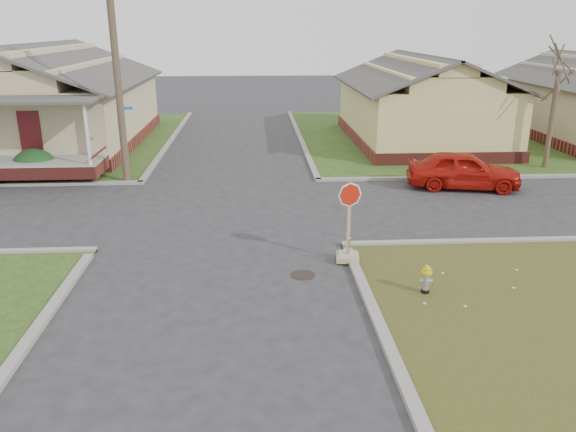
{
  "coord_description": "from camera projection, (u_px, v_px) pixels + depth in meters",
  "views": [
    {
      "loc": [
        1.03,
        -13.59,
        6.07
      ],
      "look_at": [
        1.91,
        1.0,
        1.1
      ],
      "focal_mm": 35.0,
      "sensor_mm": 36.0,
      "label": 1
    }
  ],
  "objects": [
    {
      "name": "fire_hydrant",
      "position": [
        426.0,
        278.0,
        13.22
      ],
      "size": [
        0.27,
        0.27,
        0.71
      ],
      "rotation": [
        0.0,
        0.0,
        -0.16
      ],
      "color": "black",
      "rests_on": "ground"
    },
    {
      "name": "side_house_yellow",
      "position": [
        421.0,
        102.0,
        30.19
      ],
      "size": [
        7.6,
        11.6,
        4.7
      ],
      "color": "maroon",
      "rests_on": "ground"
    },
    {
      "name": "ground",
      "position": [
        218.0,
        269.0,
        14.74
      ],
      "size": [
        120.0,
        120.0,
        0.0
      ],
      "primitive_type": "plane",
      "color": "#2B2B2D",
      "rests_on": "ground"
    },
    {
      "name": "hedge_right",
      "position": [
        35.0,
        164.0,
        23.12
      ],
      "size": [
        1.56,
        1.28,
        1.19
      ],
      "primitive_type": "ellipsoid",
      "color": "#143817",
      "rests_on": "verge_far_left"
    },
    {
      "name": "manhole",
      "position": [
        303.0,
        275.0,
        14.39
      ],
      "size": [
        0.64,
        0.64,
        0.01
      ],
      "primitive_type": "cylinder",
      "color": "black",
      "rests_on": "ground"
    },
    {
      "name": "curbs",
      "position": [
        226.0,
        210.0,
        19.46
      ],
      "size": [
        80.0,
        40.0,
        0.12
      ],
      "primitive_type": null,
      "color": "gray",
      "rests_on": "ground"
    },
    {
      "name": "red_sedan",
      "position": [
        464.0,
        170.0,
        21.85
      ],
      "size": [
        4.56,
        2.56,
        1.47
      ],
      "primitive_type": "imported",
      "rotation": [
        0.0,
        0.0,
        1.37
      ],
      "color": "#AD140C",
      "rests_on": "ground"
    },
    {
      "name": "tree_mid_right",
      "position": [
        552.0,
        120.0,
        24.48
      ],
      "size": [
        0.22,
        0.22,
        4.2
      ],
      "primitive_type": "cylinder",
      "color": "#483829",
      "rests_on": "verge_far_right"
    },
    {
      "name": "corner_house",
      "position": [
        42.0,
        102.0,
        29.2
      ],
      "size": [
        10.1,
        15.5,
        5.3
      ],
      "color": "maroon",
      "rests_on": "ground"
    },
    {
      "name": "stop_sign",
      "position": [
        348.0,
        244.0,
        15.05
      ],
      "size": [
        0.62,
        0.6,
        2.18
      ],
      "rotation": [
        0.0,
        0.0,
        -0.12
      ],
      "color": "tan",
      "rests_on": "ground"
    },
    {
      "name": "utility_pole",
      "position": [
        116.0,
        64.0,
        21.41
      ],
      "size": [
        1.8,
        0.28,
        9.0
      ],
      "color": "#483829",
      "rests_on": "ground"
    },
    {
      "name": "verge_far_left",
      "position": [
        1.0,
        141.0,
        31.0
      ],
      "size": [
        19.0,
        19.0,
        0.05
      ],
      "primitive_type": "cube",
      "color": "#284217",
      "rests_on": "ground"
    }
  ]
}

